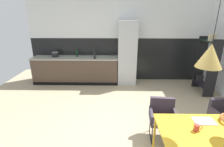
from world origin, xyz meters
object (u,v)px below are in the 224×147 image
bottle_oil_tall (77,53)px  open_book (204,121)px  armchair_facing_counter (163,114)px  cooking_pot (55,54)px  dining_table (219,132)px  bottle_spice_small (94,55)px  pendant_lamp_over_table_near (210,56)px  refrigerator_column (127,53)px  mug_wide_latte (197,128)px  open_shelf_unit (206,64)px

bottle_oil_tall → open_book: bearing=-52.2°
armchair_facing_counter → cooking_pot: (-2.92, 2.79, 0.49)m
dining_table → armchair_facing_counter: armchair_facing_counter is taller
bottle_spice_small → pendant_lamp_over_table_near: (1.80, -3.29, 0.76)m
open_book → bottle_oil_tall: (-2.64, 3.41, 0.27)m
armchair_facing_counter → pendant_lamp_over_table_near: size_ratio=0.59×
refrigerator_column → dining_table: (1.08, -3.52, -0.36)m
open_book → mug_wide_latte: bearing=-134.0°
refrigerator_column → open_shelf_unit: refrigerator_column is taller
refrigerator_column → bottle_spice_small: 1.08m
dining_table → open_book: size_ratio=5.54×
mug_wide_latte → open_shelf_unit: bearing=61.6°
bottle_oil_tall → bottle_spice_small: (0.63, -0.30, 0.02)m
open_shelf_unit → pendant_lamp_over_table_near: bearing=-28.6°
refrigerator_column → pendant_lamp_over_table_near: 3.67m
armchair_facing_counter → mug_wide_latte: bearing=111.6°
refrigerator_column → pendant_lamp_over_table_near: bearing=-78.1°
armchair_facing_counter → bottle_oil_tall: bearing=-46.5°
refrigerator_column → pendant_lamp_over_table_near: (0.74, -3.51, 0.74)m
cooking_pot → refrigerator_column: bearing=-1.0°
open_shelf_unit → mug_wide_latte: bearing=-28.4°
dining_table → cooking_pot: (-3.50, 3.56, 0.29)m
bottle_oil_tall → cooking_pot: bearing=-177.1°
open_book → armchair_facing_counter: bearing=127.4°
open_book → dining_table: bearing=-54.9°
refrigerator_column → mug_wide_latte: bearing=-78.3°
dining_table → open_shelf_unit: size_ratio=0.97×
refrigerator_column → bottle_oil_tall: 1.69m
armchair_facing_counter → bottle_spice_small: size_ratio=2.47×
refrigerator_column → bottle_spice_small: size_ratio=6.78×
bottle_oil_tall → pendant_lamp_over_table_near: 4.41m
pendant_lamp_over_table_near → open_book: bearing=41.9°
bottle_spice_small → open_shelf_unit: size_ratio=0.18×
open_shelf_unit → bottle_oil_tall: bearing=-101.0°
dining_table → mug_wide_latte: bearing=-174.4°
mug_wide_latte → cooking_pot: size_ratio=0.55×
bottle_oil_tall → bottle_spice_small: bottle_spice_small is taller
refrigerator_column → pendant_lamp_over_table_near: pendant_lamp_over_table_near is taller
mug_wide_latte → open_shelf_unit: open_shelf_unit is taller
mug_wide_latte → pendant_lamp_over_table_near: bearing=77.9°
armchair_facing_counter → bottle_oil_tall: 3.62m
bottle_oil_tall → open_shelf_unit: (3.97, -0.77, -0.14)m
mug_wide_latte → bottle_oil_tall: bearing=123.7°
dining_table → pendant_lamp_over_table_near: size_ratio=1.32×
open_book → open_shelf_unit: bearing=63.2°
armchair_facing_counter → bottle_spice_small: bearing=-52.6°
armchair_facing_counter → refrigerator_column: bearing=-73.9°
refrigerator_column → bottle_oil_tall: size_ratio=7.74×
refrigerator_column → open_shelf_unit: size_ratio=1.19×
open_book → bottle_spice_small: 3.71m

